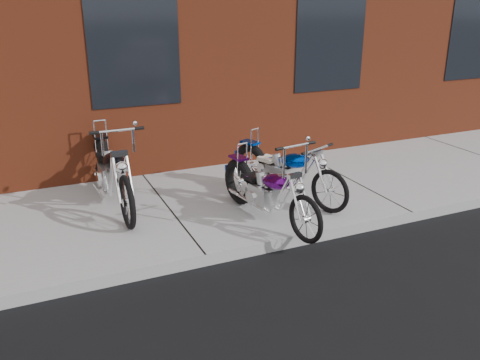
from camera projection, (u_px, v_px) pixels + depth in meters
name	position (u px, v px, depth m)	size (l,w,h in m)	color
ground	(206.00, 266.00, 5.82)	(120.00, 120.00, 0.00)	black
sidewalk	(169.00, 213.00, 7.09)	(22.00, 3.00, 0.15)	gray
chopper_purple	(267.00, 193.00, 6.56)	(0.56, 2.05, 1.16)	black
chopper_blue	(285.00, 172.00, 7.31)	(0.88, 2.00, 0.92)	black
chopper_third	(112.00, 174.00, 7.08)	(0.59, 2.42, 1.23)	black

